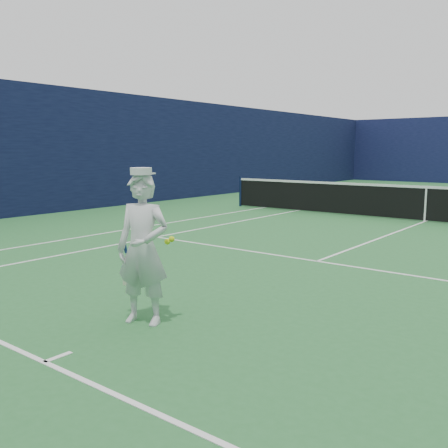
% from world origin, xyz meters
% --- Properties ---
extents(ground, '(80.00, 80.00, 0.00)m').
position_xyz_m(ground, '(0.00, 0.00, 0.00)').
color(ground, '#286932').
rests_on(ground, ground).
extents(court_markings, '(11.03, 23.83, 0.01)m').
position_xyz_m(court_markings, '(0.00, 0.00, 0.00)').
color(court_markings, white).
rests_on(court_markings, ground).
extents(windscreen_fence, '(20.12, 36.12, 4.00)m').
position_xyz_m(windscreen_fence, '(0.00, 0.00, 2.00)').
color(windscreen_fence, '#10143A').
rests_on(windscreen_fence, ground).
extents(tennis_net, '(12.88, 0.09, 1.07)m').
position_xyz_m(tennis_net, '(0.00, 0.00, 0.55)').
color(tennis_net, '#141E4C').
rests_on(tennis_net, ground).
extents(tennis_player, '(0.85, 0.60, 1.79)m').
position_xyz_m(tennis_player, '(-0.07, -10.53, 0.87)').
color(tennis_player, silver).
rests_on(tennis_player, ground).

